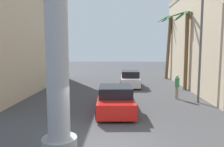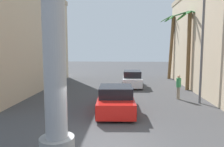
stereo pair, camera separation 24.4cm
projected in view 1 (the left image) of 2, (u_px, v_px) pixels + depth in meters
The scene contains 8 objects.
ground_plane at pixel (115, 93), 18.22m from camera, with size 88.27×88.27×0.00m, color #424244.
building_left at pixel (4, 37), 19.68m from camera, with size 7.06×16.93×9.59m.
street_lamp at pixel (194, 34), 14.59m from camera, with size 2.93×0.28×7.70m.
car_lead at pixel (115, 99), 13.06m from camera, with size 2.34×5.06×1.56m.
car_far at pixel (130, 79), 21.51m from camera, with size 1.98×4.30×1.56m.
palm_tree_mid_right at pixel (187, 39), 19.39m from camera, with size 2.96×2.89×7.07m.
palm_tree_far_right at pixel (169, 40), 26.53m from camera, with size 3.23×3.03×7.75m.
pedestrian_mid_right at pixel (177, 85), 16.11m from camera, with size 0.40×0.40×1.80m.
Camera 1 is at (0.44, -7.91, 3.74)m, focal length 35.00 mm.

